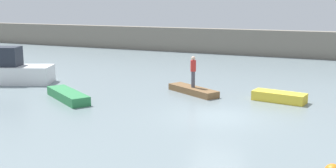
{
  "coord_description": "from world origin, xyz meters",
  "views": [
    {
      "loc": [
        5.43,
        -17.65,
        5.18
      ],
      "look_at": [
        -3.7,
        2.58,
        0.77
      ],
      "focal_mm": 43.8,
      "sensor_mm": 36.0,
      "label": 1
    }
  ],
  "objects_px": {
    "motorboat": "(10,70)",
    "rowboat_green": "(68,96)",
    "rowboat_brown": "(193,90)",
    "rowboat_yellow": "(279,97)",
    "person_red_shirt": "(193,70)"
  },
  "relations": [
    {
      "from": "rowboat_brown",
      "to": "person_red_shirt",
      "type": "bearing_deg",
      "value": 0.0
    },
    {
      "from": "motorboat",
      "to": "rowboat_brown",
      "type": "bearing_deg",
      "value": 9.16
    },
    {
      "from": "person_red_shirt",
      "to": "rowboat_green",
      "type": "bearing_deg",
      "value": -142.82
    },
    {
      "from": "motorboat",
      "to": "rowboat_yellow",
      "type": "height_order",
      "value": "motorboat"
    },
    {
      "from": "motorboat",
      "to": "rowboat_brown",
      "type": "xyz_separation_m",
      "value": [
        12.04,
        1.94,
        -0.66
      ]
    },
    {
      "from": "rowboat_green",
      "to": "rowboat_brown",
      "type": "bearing_deg",
      "value": 69.08
    },
    {
      "from": "motorboat",
      "to": "rowboat_yellow",
      "type": "relative_size",
      "value": 2.01
    },
    {
      "from": "motorboat",
      "to": "rowboat_green",
      "type": "xyz_separation_m",
      "value": [
        6.4,
        -2.33,
        -0.6
      ]
    },
    {
      "from": "motorboat",
      "to": "person_red_shirt",
      "type": "relative_size",
      "value": 3.05
    },
    {
      "from": "rowboat_yellow",
      "to": "rowboat_green",
      "type": "bearing_deg",
      "value": -148.73
    },
    {
      "from": "motorboat",
      "to": "rowboat_green",
      "type": "distance_m",
      "value": 6.84
    },
    {
      "from": "rowboat_green",
      "to": "rowboat_yellow",
      "type": "xyz_separation_m",
      "value": [
        10.52,
        4.34,
        0.02
      ]
    },
    {
      "from": "rowboat_brown",
      "to": "person_red_shirt",
      "type": "height_order",
      "value": "person_red_shirt"
    },
    {
      "from": "motorboat",
      "to": "rowboat_yellow",
      "type": "bearing_deg",
      "value": 6.77
    },
    {
      "from": "rowboat_green",
      "to": "motorboat",
      "type": "bearing_deg",
      "value": -168.12
    }
  ]
}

